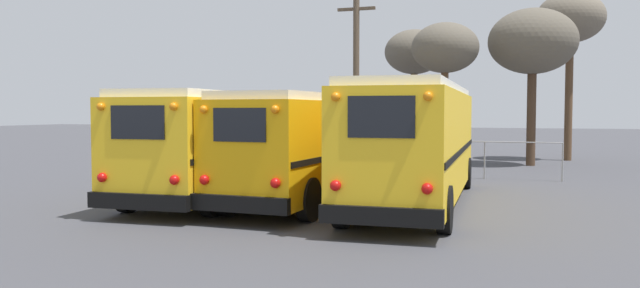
{
  "coord_description": "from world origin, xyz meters",
  "views": [
    {
      "loc": [
        5.86,
        -16.85,
        2.56
      ],
      "look_at": [
        0.0,
        0.12,
        1.6
      ],
      "focal_mm": 35.0,
      "sensor_mm": 36.0,
      "label": 1
    }
  ],
  "objects_px": {
    "bare_tree_3": "(570,20)",
    "utility_pole": "(356,74)",
    "school_bus_2": "(417,140)",
    "bare_tree_2": "(445,49)",
    "school_bus_0": "(234,140)",
    "bare_tree_1": "(414,53)",
    "school_bus_1": "(319,143)",
    "bare_tree_0": "(533,42)"
  },
  "relations": [
    {
      "from": "school_bus_0",
      "to": "school_bus_1",
      "type": "bearing_deg",
      "value": -4.7
    },
    {
      "from": "bare_tree_0",
      "to": "bare_tree_1",
      "type": "xyz_separation_m",
      "value": [
        -6.1,
        3.26,
        -0.05
      ]
    },
    {
      "from": "bare_tree_2",
      "to": "bare_tree_3",
      "type": "xyz_separation_m",
      "value": [
        5.54,
        5.62,
        1.83
      ]
    },
    {
      "from": "school_bus_0",
      "to": "bare_tree_1",
      "type": "distance_m",
      "value": 17.4
    },
    {
      "from": "utility_pole",
      "to": "school_bus_0",
      "type": "bearing_deg",
      "value": -93.88
    },
    {
      "from": "school_bus_0",
      "to": "bare_tree_3",
      "type": "height_order",
      "value": "bare_tree_3"
    },
    {
      "from": "school_bus_1",
      "to": "bare_tree_2",
      "type": "height_order",
      "value": "bare_tree_2"
    },
    {
      "from": "utility_pole",
      "to": "school_bus_1",
      "type": "bearing_deg",
      "value": -79.57
    },
    {
      "from": "school_bus_2",
      "to": "school_bus_1",
      "type": "bearing_deg",
      "value": 179.84
    },
    {
      "from": "school_bus_2",
      "to": "bare_tree_0",
      "type": "bearing_deg",
      "value": 78.23
    },
    {
      "from": "school_bus_0",
      "to": "school_bus_1",
      "type": "height_order",
      "value": "school_bus_0"
    },
    {
      "from": "utility_pole",
      "to": "bare_tree_1",
      "type": "height_order",
      "value": "utility_pole"
    },
    {
      "from": "school_bus_2",
      "to": "bare_tree_0",
      "type": "relative_size",
      "value": 1.48
    },
    {
      "from": "school_bus_1",
      "to": "bare_tree_3",
      "type": "bearing_deg",
      "value": 66.91
    },
    {
      "from": "bare_tree_0",
      "to": "bare_tree_2",
      "type": "bearing_deg",
      "value": -154.29
    },
    {
      "from": "school_bus_2",
      "to": "bare_tree_3",
      "type": "bearing_deg",
      "value": 75.17
    },
    {
      "from": "school_bus_0",
      "to": "school_bus_2",
      "type": "relative_size",
      "value": 1.0
    },
    {
      "from": "school_bus_2",
      "to": "utility_pole",
      "type": "xyz_separation_m",
      "value": [
        -4.91,
        11.31,
        2.52
      ]
    },
    {
      "from": "bare_tree_2",
      "to": "bare_tree_3",
      "type": "relative_size",
      "value": 0.77
    },
    {
      "from": "school_bus_2",
      "to": "bare_tree_2",
      "type": "relative_size",
      "value": 1.64
    },
    {
      "from": "bare_tree_2",
      "to": "bare_tree_0",
      "type": "bearing_deg",
      "value": 25.71
    },
    {
      "from": "utility_pole",
      "to": "bare_tree_3",
      "type": "xyz_separation_m",
      "value": [
        9.56,
        6.25,
        2.89
      ]
    },
    {
      "from": "school_bus_0",
      "to": "bare_tree_0",
      "type": "relative_size",
      "value": 1.47
    },
    {
      "from": "bare_tree_2",
      "to": "bare_tree_3",
      "type": "height_order",
      "value": "bare_tree_3"
    },
    {
      "from": "bare_tree_3",
      "to": "bare_tree_2",
      "type": "bearing_deg",
      "value": -134.59
    },
    {
      "from": "school_bus_2",
      "to": "bare_tree_2",
      "type": "xyz_separation_m",
      "value": [
        -0.9,
        11.93,
        3.58
      ]
    },
    {
      "from": "school_bus_0",
      "to": "bare_tree_3",
      "type": "distance_m",
      "value": 20.89
    },
    {
      "from": "bare_tree_0",
      "to": "bare_tree_2",
      "type": "distance_m",
      "value": 4.19
    },
    {
      "from": "school_bus_1",
      "to": "bare_tree_1",
      "type": "distance_m",
      "value": 17.47
    },
    {
      "from": "school_bus_0",
      "to": "bare_tree_3",
      "type": "bearing_deg",
      "value": 59.23
    },
    {
      "from": "school_bus_0",
      "to": "utility_pole",
      "type": "bearing_deg",
      "value": 86.12
    },
    {
      "from": "school_bus_0",
      "to": "bare_tree_1",
      "type": "bearing_deg",
      "value": 81.78
    },
    {
      "from": "bare_tree_1",
      "to": "bare_tree_0",
      "type": "bearing_deg",
      "value": -28.11
    },
    {
      "from": "school_bus_0",
      "to": "bare_tree_0",
      "type": "distance_m",
      "value": 16.47
    },
    {
      "from": "bare_tree_2",
      "to": "utility_pole",
      "type": "bearing_deg",
      "value": -171.19
    },
    {
      "from": "school_bus_1",
      "to": "bare_tree_2",
      "type": "bearing_deg",
      "value": 80.77
    },
    {
      "from": "utility_pole",
      "to": "bare_tree_0",
      "type": "distance_m",
      "value": 8.27
    },
    {
      "from": "utility_pole",
      "to": "bare_tree_3",
      "type": "relative_size",
      "value": 0.97
    },
    {
      "from": "school_bus_1",
      "to": "utility_pole",
      "type": "distance_m",
      "value": 11.79
    },
    {
      "from": "utility_pole",
      "to": "bare_tree_2",
      "type": "relative_size",
      "value": 1.26
    },
    {
      "from": "school_bus_2",
      "to": "bare_tree_0",
      "type": "distance_m",
      "value": 14.58
    },
    {
      "from": "bare_tree_3",
      "to": "utility_pole",
      "type": "bearing_deg",
      "value": -146.84
    }
  ]
}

